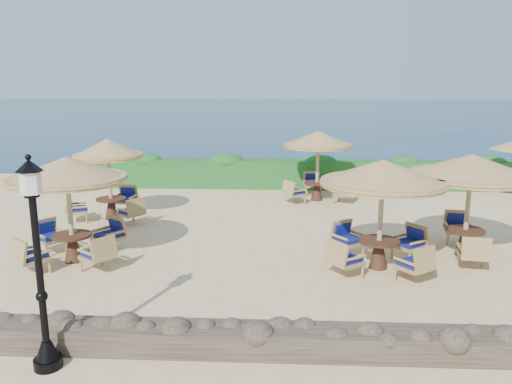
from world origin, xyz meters
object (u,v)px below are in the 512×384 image
object	(u,v)px
cafe_set_1	(382,193)
cafe_set_3	(109,167)
cafe_set_0	(68,190)
cafe_set_2	(470,178)
cafe_set_4	(318,152)
lamp_post	(40,275)

from	to	relation	value
cafe_set_1	cafe_set_3	bearing A→B (deg)	152.86
cafe_set_0	cafe_set_2	size ratio (longest dim) A/B	0.93
cafe_set_3	cafe_set_4	size ratio (longest dim) A/B	1.00
cafe_set_3	cafe_set_2	bearing A→B (deg)	-16.43
lamp_post	cafe_set_2	bearing A→B (deg)	33.97
cafe_set_0	cafe_set_2	xyz separation A→B (m)	(9.94, 0.94, 0.22)
cafe_set_1	cafe_set_4	bearing A→B (deg)	97.92
cafe_set_0	cafe_set_3	bearing A→B (deg)	95.27
lamp_post	cafe_set_4	distance (m)	12.79
cafe_set_2	cafe_set_3	world-z (taller)	same
cafe_set_0	cafe_set_2	bearing A→B (deg)	5.42
cafe_set_4	cafe_set_2	bearing A→B (deg)	-61.04
cafe_set_0	cafe_set_2	distance (m)	9.99
cafe_set_2	cafe_set_4	bearing A→B (deg)	118.96
lamp_post	cafe_set_2	world-z (taller)	lamp_post
cafe_set_1	cafe_set_2	size ratio (longest dim) A/B	0.95
lamp_post	cafe_set_1	xyz separation A→B (m)	(6.00, 4.64, 0.31)
cafe_set_0	cafe_set_1	bearing A→B (deg)	-0.56
lamp_post	cafe_set_3	xyz separation A→B (m)	(-1.91, 8.69, 0.20)
cafe_set_0	cafe_set_4	distance (m)	9.63
cafe_set_2	cafe_set_3	xyz separation A→B (m)	(-10.31, 3.04, -0.31)
lamp_post	cafe_set_2	distance (m)	10.13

